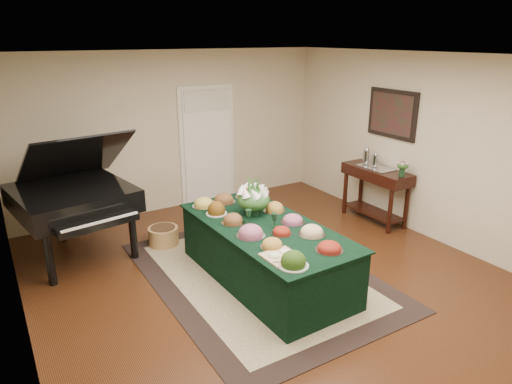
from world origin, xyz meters
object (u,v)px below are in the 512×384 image
floral_centerpiece (254,196)px  grand_piano (73,197)px  mahogany_sideboard (376,181)px  buffet_table (265,253)px

floral_centerpiece → grand_piano: bearing=141.2°
grand_piano → floral_centerpiece: bearing=-38.8°
grand_piano → mahogany_sideboard: size_ratio=1.57×
floral_centerpiece → grand_piano: size_ratio=0.23×
floral_centerpiece → grand_piano: (-1.90, 1.53, -0.12)m
grand_piano → mahogany_sideboard: bearing=-15.2°
buffet_table → floral_centerpiece: size_ratio=5.85×
floral_centerpiece → mahogany_sideboard: 2.55m
floral_centerpiece → buffet_table: bearing=-99.4°
buffet_table → floral_centerpiece: floral_centerpiece is taller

